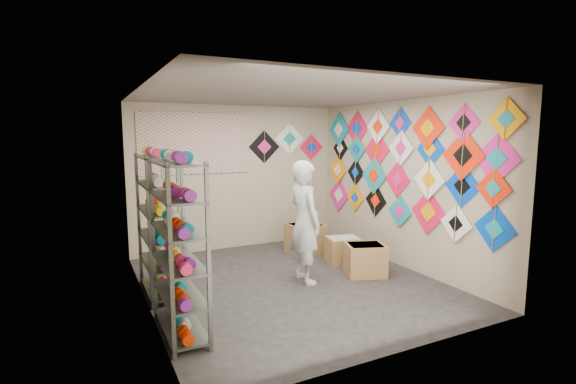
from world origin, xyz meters
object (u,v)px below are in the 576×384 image
shopkeeper (305,222)px  shelf_rack_front (178,248)px  carton_a (365,260)px  carton_b (343,250)px  carton_c (305,238)px  shelf_rack_back (158,225)px

shopkeeper → shelf_rack_front: bearing=111.2°
shelf_rack_front → carton_a: (2.96, 0.65, -0.71)m
shelf_rack_front → carton_b: bearing=23.6°
shopkeeper → carton_b: bearing=-65.6°
carton_b → carton_c: bearing=120.3°
shopkeeper → carton_c: (0.75, 1.33, -0.63)m
shelf_rack_front → shelf_rack_back: (0.00, 1.30, 0.00)m
shelf_rack_back → carton_c: (2.74, 0.86, -0.69)m
shelf_rack_front → shelf_rack_back: same height
shopkeeper → carton_a: size_ratio=3.09×
shopkeeper → carton_b: shopkeeper is taller
carton_a → shelf_rack_front: bearing=-147.8°
carton_b → carton_c: (-0.26, 0.85, 0.04)m
carton_a → carton_b: bearing=106.4°
carton_a → carton_c: 1.52m
shelf_rack_front → shopkeeper: size_ratio=1.06×
shelf_rack_front → carton_b: size_ratio=3.53×
shelf_rack_front → shopkeeper: bearing=22.5°
shopkeeper → carton_b: size_ratio=3.32×
shelf_rack_back → carton_b: shelf_rack_back is taller
shopkeeper → carton_c: shopkeeper is taller
shelf_rack_front → carton_b: 3.35m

